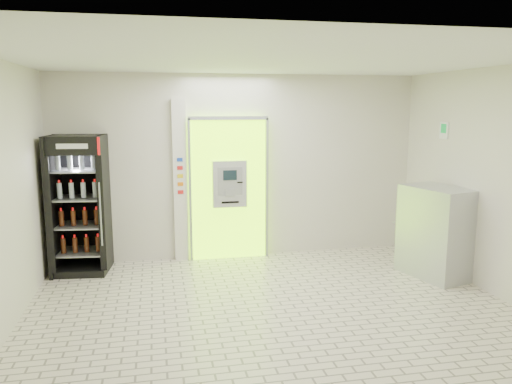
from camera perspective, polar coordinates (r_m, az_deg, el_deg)
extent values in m
plane|color=beige|center=(6.23, 2.18, -13.77)|extent=(6.00, 6.00, 0.00)
plane|color=beige|center=(8.22, -1.87, 2.89)|extent=(6.00, 0.00, 6.00)
plane|color=beige|center=(3.48, 12.16, -6.96)|extent=(6.00, 0.00, 6.00)
plane|color=beige|center=(7.12, 26.43, 0.79)|extent=(0.00, 5.00, 5.00)
plane|color=white|center=(5.73, 2.38, 14.91)|extent=(6.00, 6.00, 0.00)
cube|color=#8CEE04|center=(8.17, -3.16, 0.35)|extent=(1.20, 0.12, 2.30)
cube|color=gray|center=(7.99, -3.16, 8.43)|extent=(1.28, 0.04, 0.06)
cube|color=gray|center=(8.03, -7.53, 0.12)|extent=(0.04, 0.04, 2.30)
cube|color=gray|center=(8.21, 1.27, 0.42)|extent=(0.04, 0.04, 2.30)
cube|color=black|center=(8.26, -2.37, -4.14)|extent=(0.62, 0.01, 0.67)
cube|color=black|center=(7.98, -5.59, 6.10)|extent=(0.22, 0.01, 0.18)
cube|color=#B4B6BC|center=(8.04, -3.05, 0.93)|extent=(0.55, 0.12, 0.75)
cube|color=black|center=(7.96, -2.99, 1.93)|extent=(0.22, 0.01, 0.16)
cube|color=gray|center=(8.00, -2.97, -0.06)|extent=(0.16, 0.01, 0.12)
cube|color=black|center=(8.00, -1.85, 1.11)|extent=(0.09, 0.01, 0.02)
cube|color=black|center=(8.03, -2.96, -1.18)|extent=(0.28, 0.01, 0.03)
cube|color=silver|center=(8.09, -8.66, 1.24)|extent=(0.22, 0.10, 2.60)
cube|color=#193FB2|center=(7.99, -8.71, 3.66)|extent=(0.09, 0.01, 0.06)
cube|color=red|center=(8.01, -8.68, 2.74)|extent=(0.09, 0.01, 0.06)
cube|color=yellow|center=(8.02, -8.66, 1.82)|extent=(0.09, 0.01, 0.06)
cube|color=orange|center=(8.04, -8.63, 0.90)|extent=(0.09, 0.01, 0.06)
cube|color=red|center=(8.06, -8.61, -0.01)|extent=(0.09, 0.01, 0.06)
cube|color=black|center=(7.90, -19.53, -1.38)|extent=(0.85, 0.79, 2.07)
cube|color=black|center=(8.22, -19.22, -0.94)|extent=(0.78, 0.14, 2.07)
cube|color=red|center=(7.44, -20.29, 4.93)|extent=(0.76, 0.09, 0.25)
cube|color=white|center=(7.44, -20.30, 4.93)|extent=(0.43, 0.05, 0.07)
cube|color=black|center=(8.14, -19.13, -8.18)|extent=(0.85, 0.79, 0.10)
cylinder|color=gray|center=(7.51, -17.34, -2.46)|extent=(0.03, 0.03, 0.93)
cube|color=gray|center=(8.06, -19.24, -6.43)|extent=(0.72, 0.67, 0.02)
cube|color=gray|center=(7.96, -19.40, -3.57)|extent=(0.72, 0.67, 0.02)
cube|color=gray|center=(7.88, -19.57, -0.64)|extent=(0.72, 0.67, 0.02)
cube|color=gray|center=(7.82, -19.75, 2.35)|extent=(0.72, 0.67, 0.02)
cube|color=#B4B6BC|center=(7.80, 19.96, -4.31)|extent=(0.91, 1.14, 1.33)
cube|color=gray|center=(7.62, 17.83, -4.01)|extent=(0.27, 0.94, 0.01)
cube|color=white|center=(8.20, 20.70, 6.60)|extent=(0.02, 0.22, 0.26)
cube|color=#0D963A|center=(8.19, 20.64, 6.81)|extent=(0.00, 0.14, 0.14)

